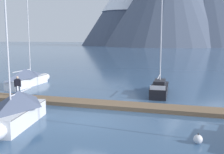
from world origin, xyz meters
TOP-DOWN VIEW (x-y plane):
  - ground_plane at (0.00, 0.00)m, footprint 700.00×700.00m
  - mountain_west_summit at (-45.06, 186.60)m, footprint 65.65×65.65m
  - dock at (0.00, 4.00)m, footprint 28.68×2.26m
  - sailboat_nearest_berth at (-10.81, 9.99)m, footprint 1.65×7.50m
  - sailboat_second_berth at (-3.67, -1.94)m, footprint 2.85×6.22m
  - sailboat_mid_dock_port at (3.53, 9.89)m, footprint 1.69×6.18m
  - person_on_dock at (-7.87, 4.14)m, footprint 0.56×0.33m
  - mooring_buoy_channel_marker at (6.76, -1.60)m, footprint 0.46×0.46m

SIDE VIEW (x-z plane):
  - ground_plane at x=0.00m, z-range 0.00..0.00m
  - dock at x=0.00m, z-range 0.00..0.30m
  - mooring_buoy_channel_marker at x=6.76m, z-range -0.04..0.50m
  - sailboat_mid_dock_port at x=3.53m, z-range -4.03..5.21m
  - sailboat_nearest_berth at x=-10.81m, z-range -3.71..5.59m
  - sailboat_second_berth at x=-3.67m, z-range -3.66..5.57m
  - person_on_dock at x=-7.87m, z-range 0.42..2.11m
  - mountain_west_summit at x=-45.06m, z-range 1.49..51.90m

